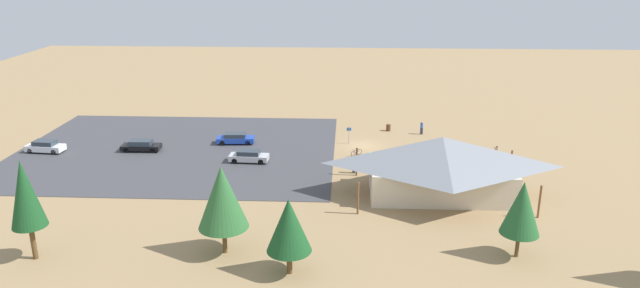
# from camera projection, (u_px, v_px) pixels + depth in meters

# --- Properties ---
(ground) EXTENTS (160.00, 160.00, 0.00)m
(ground) POSITION_uv_depth(u_px,v_px,m) (363.00, 146.00, 72.05)
(ground) COLOR #9E7F56
(ground) RESTS_ON ground
(parking_lot_asphalt) EXTENTS (38.27, 29.69, 0.05)m
(parking_lot_asphalt) POSITION_uv_depth(u_px,v_px,m) (177.00, 150.00, 70.52)
(parking_lot_asphalt) COLOR #424247
(parking_lot_asphalt) RESTS_ON ground
(bike_pavilion) EXTENTS (16.75, 10.22, 6.00)m
(bike_pavilion) POSITION_uv_depth(u_px,v_px,m) (441.00, 162.00, 56.34)
(bike_pavilion) COLOR beige
(bike_pavilion) RESTS_ON ground
(trash_bin) EXTENTS (0.60, 0.60, 0.90)m
(trash_bin) POSITION_uv_depth(u_px,v_px,m) (388.00, 128.00, 78.06)
(trash_bin) COLOR brown
(trash_bin) RESTS_ON ground
(lot_sign) EXTENTS (0.56, 0.08, 2.20)m
(lot_sign) POSITION_uv_depth(u_px,v_px,m) (349.00, 133.00, 72.44)
(lot_sign) COLOR #99999E
(lot_sign) RESTS_ON ground
(pine_center) EXTENTS (3.04, 3.04, 6.34)m
(pine_center) POSITION_uv_depth(u_px,v_px,m) (522.00, 208.00, 44.35)
(pine_center) COLOR brown
(pine_center) RESTS_ON ground
(pine_far_west) EXTENTS (2.65, 2.65, 8.16)m
(pine_far_west) POSITION_uv_depth(u_px,v_px,m) (25.00, 194.00, 43.65)
(pine_far_west) COLOR brown
(pine_far_west) RESTS_ON ground
(pine_far_east) EXTENTS (3.97, 3.97, 7.33)m
(pine_far_east) POSITION_uv_depth(u_px,v_px,m) (222.00, 197.00, 44.81)
(pine_far_east) COLOR brown
(pine_far_east) RESTS_ON ground
(pine_mideast) EXTENTS (3.36, 3.36, 5.99)m
(pine_mideast) POSITION_uv_depth(u_px,v_px,m) (289.00, 225.00, 42.07)
(pine_mideast) COLOR brown
(pine_mideast) RESTS_ON ground
(bicycle_blue_trailside) EXTENTS (1.67, 0.49, 0.91)m
(bicycle_blue_trailside) POSITION_uv_depth(u_px,v_px,m) (492.00, 161.00, 65.48)
(bicycle_blue_trailside) COLOR black
(bicycle_blue_trailside) RESTS_ON ground
(bicycle_purple_front_row) EXTENTS (1.30, 1.20, 0.81)m
(bicycle_purple_front_row) POSITION_uv_depth(u_px,v_px,m) (356.00, 153.00, 68.42)
(bicycle_purple_front_row) COLOR black
(bicycle_purple_front_row) RESTS_ON ground
(bicycle_white_lone_east) EXTENTS (1.06, 1.49, 0.89)m
(bicycle_white_lone_east) POSITION_uv_depth(u_px,v_px,m) (409.00, 154.00, 67.90)
(bicycle_white_lone_east) COLOR black
(bicycle_white_lone_east) RESTS_ON ground
(bicycle_silver_yard_left) EXTENTS (1.33, 1.08, 0.79)m
(bicycle_silver_yard_left) POSITION_uv_depth(u_px,v_px,m) (486.00, 155.00, 67.61)
(bicycle_silver_yard_left) COLOR black
(bicycle_silver_yard_left) RESTS_ON ground
(bicycle_teal_near_porch) EXTENTS (0.63, 1.68, 0.84)m
(bicycle_teal_near_porch) POSITION_uv_depth(u_px,v_px,m) (367.00, 163.00, 64.96)
(bicycle_teal_near_porch) COLOR black
(bicycle_teal_near_porch) RESTS_ON ground
(bicycle_red_by_bin) EXTENTS (0.79, 1.58, 0.77)m
(bicycle_red_by_bin) POSITION_uv_depth(u_px,v_px,m) (496.00, 150.00, 69.52)
(bicycle_red_by_bin) COLOR black
(bicycle_red_by_bin) RESTS_ON ground
(bicycle_black_yard_front) EXTENTS (0.64, 1.70, 0.77)m
(bicycle_black_yard_front) POSITION_uv_depth(u_px,v_px,m) (465.00, 149.00, 69.80)
(bicycle_black_yard_front) COLOR black
(bicycle_black_yard_front) RESTS_ON ground
(car_black_end_stall) EXTENTS (4.68, 1.91, 1.35)m
(car_black_end_stall) POSITION_uv_depth(u_px,v_px,m) (141.00, 146.00, 69.87)
(car_black_end_stall) COLOR black
(car_black_end_stall) RESTS_ON parking_lot_asphalt
(car_blue_front_row) EXTENTS (4.75, 2.11, 1.36)m
(car_blue_front_row) POSITION_uv_depth(u_px,v_px,m) (236.00, 138.00, 72.60)
(car_blue_front_row) COLOR #1E42B2
(car_blue_front_row) RESTS_ON parking_lot_asphalt
(car_silver_back_corner) EXTENTS (4.53, 1.93, 1.40)m
(car_silver_back_corner) POSITION_uv_depth(u_px,v_px,m) (249.00, 156.00, 66.09)
(car_silver_back_corner) COLOR #BCBCC1
(car_silver_back_corner) RESTS_ON parking_lot_asphalt
(car_white_by_curb) EXTENTS (4.62, 2.13, 1.45)m
(car_white_by_curb) POSITION_uv_depth(u_px,v_px,m) (45.00, 146.00, 69.39)
(car_white_by_curb) COLOR white
(car_white_by_curb) RESTS_ON parking_lot_asphalt
(visitor_by_pavilion) EXTENTS (0.38, 0.36, 1.75)m
(visitor_by_pavilion) POSITION_uv_depth(u_px,v_px,m) (430.00, 157.00, 65.18)
(visitor_by_pavilion) COLOR #2D3347
(visitor_by_pavilion) RESTS_ON ground
(visitor_crossing_yard) EXTENTS (0.36, 0.36, 1.74)m
(visitor_crossing_yard) POSITION_uv_depth(u_px,v_px,m) (354.00, 165.00, 62.84)
(visitor_crossing_yard) COLOR #2D3347
(visitor_crossing_yard) RESTS_ON ground
(visitor_near_lot) EXTENTS (0.36, 0.36, 1.76)m
(visitor_near_lot) POSITION_uv_depth(u_px,v_px,m) (422.00, 127.00, 76.48)
(visitor_near_lot) COLOR #2D3347
(visitor_near_lot) RESTS_ON ground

